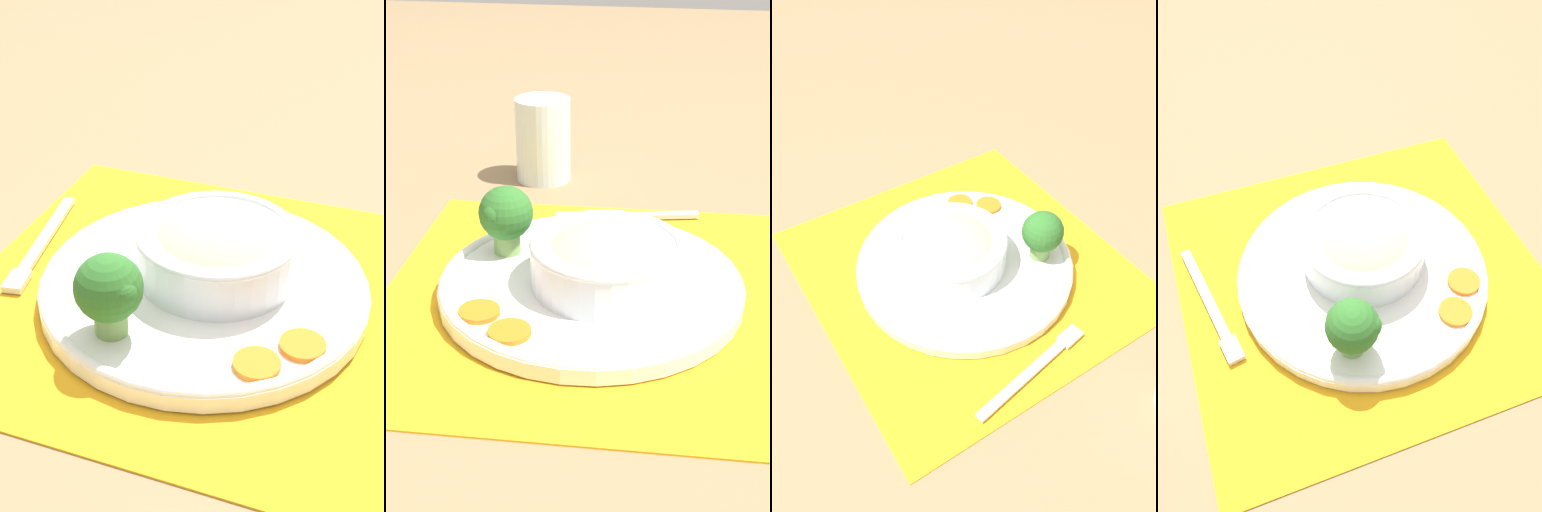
% 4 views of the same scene
% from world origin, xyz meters
% --- Properties ---
extents(ground_plane, '(4.00, 4.00, 0.00)m').
position_xyz_m(ground_plane, '(0.00, 0.00, 0.00)').
color(ground_plane, '#8C704C').
extents(placemat, '(0.48, 0.46, 0.00)m').
position_xyz_m(placemat, '(0.00, 0.00, 0.00)').
color(placemat, orange).
rests_on(placemat, ground_plane).
extents(plate, '(0.32, 0.32, 0.02)m').
position_xyz_m(plate, '(0.00, 0.00, 0.02)').
color(plate, white).
rests_on(plate, placemat).
extents(bowl, '(0.16, 0.16, 0.06)m').
position_xyz_m(bowl, '(-0.01, -0.02, 0.05)').
color(bowl, silver).
rests_on(bowl, plate).
extents(broccoli_floret, '(0.06, 0.06, 0.08)m').
position_xyz_m(broccoli_floret, '(0.04, 0.10, 0.07)').
color(broccoli_floret, '#759E51').
rests_on(broccoli_floret, plate).
extents(carrot_slice_near, '(0.04, 0.04, 0.01)m').
position_xyz_m(carrot_slice_near, '(-0.09, 0.09, 0.02)').
color(carrot_slice_near, orange).
rests_on(carrot_slice_near, plate).
extents(carrot_slice_middle, '(0.04, 0.04, 0.01)m').
position_xyz_m(carrot_slice_middle, '(-0.11, 0.06, 0.02)').
color(carrot_slice_middle, orange).
rests_on(carrot_slice_middle, plate).
extents(fork, '(0.06, 0.18, 0.01)m').
position_xyz_m(fork, '(0.19, 0.00, 0.01)').
color(fork, silver).
rests_on(fork, placemat).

